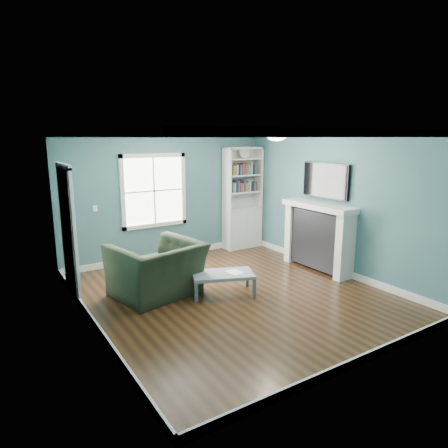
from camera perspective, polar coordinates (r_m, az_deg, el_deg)
floor at (r=6.64m, az=1.40°, el=-10.01°), size 5.00×5.00×0.00m
room_walls at (r=6.21m, az=1.47°, el=3.61°), size 5.00×5.00×5.00m
trim at (r=6.27m, az=1.46°, el=0.49°), size 4.50×5.00×2.60m
window at (r=8.27m, az=-9.97°, el=4.69°), size 1.40×0.06×1.50m
bookshelf at (r=9.18m, az=2.63°, el=2.29°), size 0.90×0.35×2.31m
fireplace at (r=7.87m, az=13.29°, el=-1.88°), size 0.44×1.58×1.30m
tv at (r=7.77m, az=14.32°, el=6.06°), size 0.06×1.10×0.65m
door at (r=6.76m, az=-21.40°, el=-0.91°), size 0.12×0.98×2.17m
ceiling_fixture at (r=6.76m, az=7.54°, el=12.45°), size 0.38×0.38×0.15m
light_switch at (r=7.93m, az=-17.92°, el=2.13°), size 0.08×0.01×0.12m
recliner at (r=6.52m, az=-9.57°, el=-5.20°), size 1.48×1.13×1.16m
coffee_table at (r=6.55m, az=-0.16°, el=-7.40°), size 1.12×0.87×0.36m
paper_sheet at (r=6.58m, az=1.54°, el=-6.87°), size 0.24×0.29×0.00m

